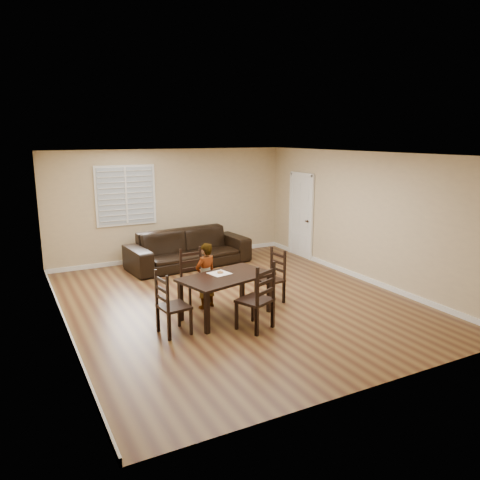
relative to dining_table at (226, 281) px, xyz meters
name	(u,v)px	position (x,y,z in m)	size (l,w,h in m)	color
ground	(236,301)	(0.49, 0.59, -0.63)	(7.00, 7.00, 0.00)	brown
room	(233,203)	(0.52, 0.77, 1.18)	(6.04, 7.04, 2.72)	tan
dining_table	(226,281)	(0.00, 0.00, 0.00)	(1.70, 1.22, 0.72)	black
chair_near	(193,277)	(-0.22, 0.96, -0.17)	(0.47, 0.45, 1.01)	black
chair_far	(262,301)	(0.23, -0.80, -0.13)	(0.64, 0.62, 1.10)	black
chair_left	(167,307)	(-1.14, -0.28, -0.17)	(0.48, 0.51, 1.02)	black
chair_right	(275,277)	(1.14, 0.28, -0.18)	(0.46, 0.49, 0.98)	black
child	(206,276)	(-0.14, 0.54, -0.04)	(0.43, 0.28, 1.18)	gray
napkin	(219,273)	(-0.04, 0.17, 0.09)	(0.32, 0.32, 0.00)	beige
donut	(220,272)	(-0.02, 0.17, 0.11)	(0.11, 0.11, 0.04)	#AF743E
sofa	(189,248)	(0.61, 3.27, -0.21)	(2.86, 1.12, 0.83)	black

